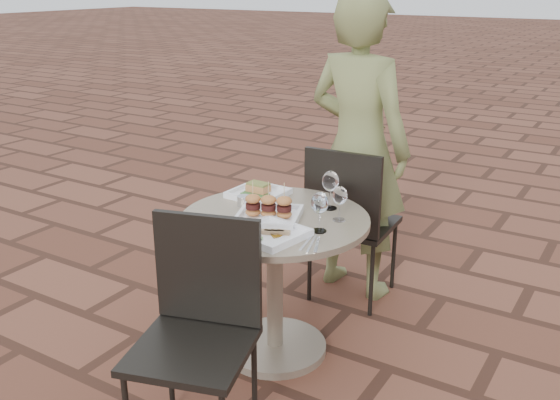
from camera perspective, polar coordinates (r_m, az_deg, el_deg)
The scene contains 13 objects.
ground at distance 3.03m, azimuth -0.84°, elevation -16.61°, with size 60.00×60.00×0.00m, color brown.
cafe_table at distance 3.04m, azimuth -0.48°, elevation -5.88°, with size 0.90×0.90×0.73m.
chair_far at distance 3.52m, azimuth 6.27°, elevation -1.19°, with size 0.46×0.46×0.93m.
chair_near at distance 2.50m, azimuth -7.36°, elevation -10.40°, with size 0.55×0.55×0.93m.
diner at distance 3.60m, azimuth 7.17°, elevation 4.76°, with size 0.64×0.42×1.76m, color olive.
plate_salmon at distance 3.22m, azimuth -2.01°, elevation 0.71°, with size 0.27×0.27×0.07m.
plate_sliders at distance 2.90m, azimuth -1.06°, elevation -1.04°, with size 0.37×0.37×0.18m.
plate_tuna at distance 2.71m, azimuth -0.88°, elevation -3.06°, with size 0.31×0.31×0.03m.
wine_glass_right at distance 2.74m, azimuth 3.65°, elevation -0.37°, with size 0.08×0.08×0.18m.
wine_glass_mid at distance 3.01m, azimuth 4.64°, elevation 1.64°, with size 0.08×0.08×0.19m.
wine_glass_far at distance 2.87m, azimuth 5.50°, elevation 0.33°, with size 0.07×0.07×0.17m.
steel_ramekin at distance 3.08m, azimuth -3.32°, elevation -0.08°, with size 0.07×0.07×0.05m, color silver.
cutlery_set at distance 2.65m, azimuth 2.92°, elevation -3.99°, with size 0.09×0.20×0.00m, color silver, non-canonical shape.
Camera 1 is at (1.32, -2.06, 1.79)m, focal length 40.00 mm.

